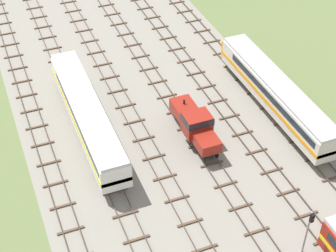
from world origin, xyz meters
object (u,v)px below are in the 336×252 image
(diesel_railcar_right_midfar, at_px, (276,92))
(signal_post_nearest, at_px, (309,228))
(diesel_railcar_left_far, at_px, (87,114))
(shunter_loco_centre_mid, at_px, (195,124))

(diesel_railcar_right_midfar, height_order, signal_post_nearest, signal_post_nearest)
(diesel_railcar_right_midfar, xyz_separation_m, diesel_railcar_left_far, (-19.75, 3.84, 0.00))
(diesel_railcar_right_midfar, height_order, diesel_railcar_left_far, same)
(diesel_railcar_left_far, bearing_deg, diesel_railcar_right_midfar, -10.99)
(shunter_loco_centre_mid, bearing_deg, signal_post_nearest, -81.47)
(shunter_loco_centre_mid, relative_size, signal_post_nearest, 1.72)
(diesel_railcar_right_midfar, relative_size, signal_post_nearest, 4.17)
(diesel_railcar_left_far, xyz_separation_m, signal_post_nearest, (12.35, -21.27, 0.55))
(shunter_loco_centre_mid, bearing_deg, diesel_railcar_left_far, 154.07)
(shunter_loco_centre_mid, distance_m, diesel_railcar_left_far, 11.00)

